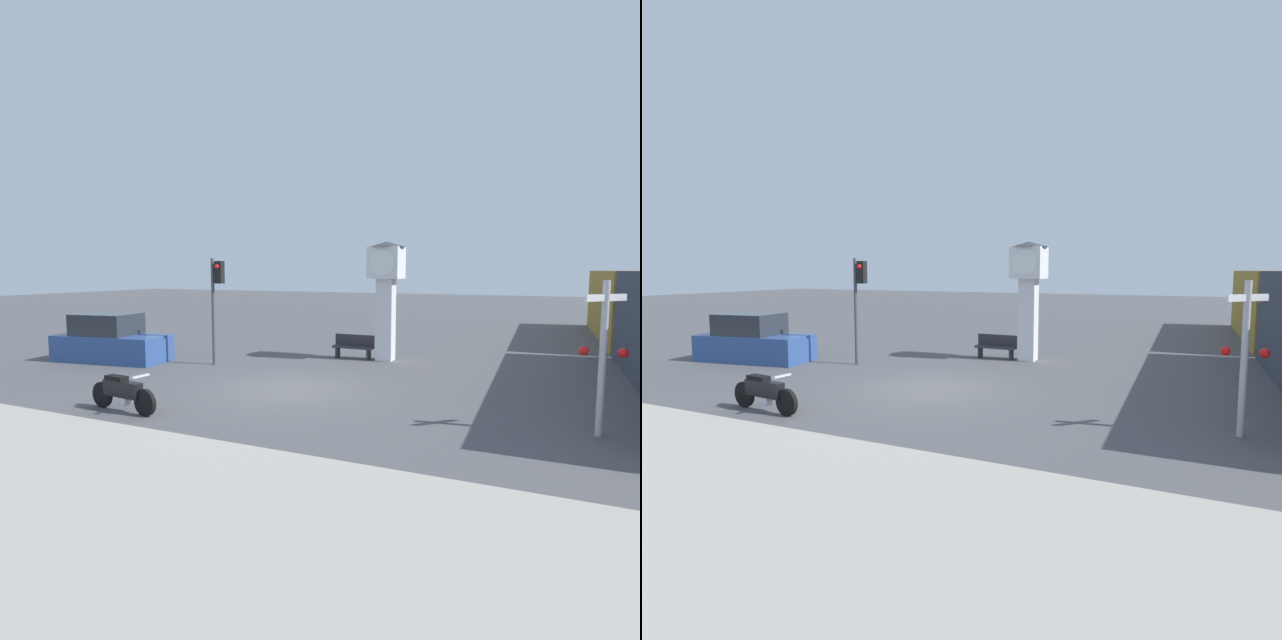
{
  "view_description": "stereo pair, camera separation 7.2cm",
  "coord_description": "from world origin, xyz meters",
  "views": [
    {
      "loc": [
        6.65,
        -12.51,
        3.42
      ],
      "look_at": [
        0.65,
        0.84,
        1.96
      ],
      "focal_mm": 28.0,
      "sensor_mm": 36.0,
      "label": 1
    },
    {
      "loc": [
        6.71,
        -12.48,
        3.42
      ],
      "look_at": [
        0.65,
        0.84,
        1.96
      ],
      "focal_mm": 28.0,
      "sensor_mm": 36.0,
      "label": 2
    }
  ],
  "objects": [
    {
      "name": "ground_plane",
      "position": [
        0.0,
        0.0,
        0.0
      ],
      "size": [
        120.0,
        120.0,
        0.0
      ],
      "primitive_type": "plane",
      "color": "#4C4C4F"
    },
    {
      "name": "traffic_light",
      "position": [
        -4.07,
        2.27,
        2.66
      ],
      "size": [
        0.5,
        0.35,
        3.85
      ],
      "color": "#47474C",
      "rests_on": "ground_plane"
    },
    {
      "name": "motorcycle",
      "position": [
        -2.58,
        -3.66,
        0.47
      ],
      "size": [
        2.19,
        0.49,
        0.97
      ],
      "rotation": [
        0.0,
        0.0,
        -0.1
      ],
      "color": "black",
      "rests_on": "ground_plane"
    },
    {
      "name": "clock_tower",
      "position": [
        1.22,
        5.66,
        3.0
      ],
      "size": [
        1.41,
        1.41,
        4.49
      ],
      "color": "white",
      "rests_on": "ground_plane"
    },
    {
      "name": "parked_car",
      "position": [
        -8.23,
        1.29,
        0.75
      ],
      "size": [
        4.4,
        2.35,
        1.8
      ],
      "rotation": [
        0.0,
        0.0,
        0.13
      ],
      "color": "#2D4C8C",
      "rests_on": "ground_plane"
    },
    {
      "name": "sidewalk_strip",
      "position": [
        0.0,
        -7.66,
        0.05
      ],
      "size": [
        36.0,
        6.0,
        0.1
      ],
      "color": "#9E998E",
      "rests_on": "ground_plane"
    },
    {
      "name": "bench",
      "position": [
        -0.03,
        5.55,
        0.49
      ],
      "size": [
        1.6,
        0.44,
        0.92
      ],
      "color": "#2D2D33",
      "rests_on": "ground_plane"
    },
    {
      "name": "railroad_crossing_signal",
      "position": [
        7.8,
        -0.98,
        1.77
      ],
      "size": [
        0.9,
        0.82,
        3.22
      ],
      "color": "#B7B7BC",
      "rests_on": "ground_plane"
    }
  ]
}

